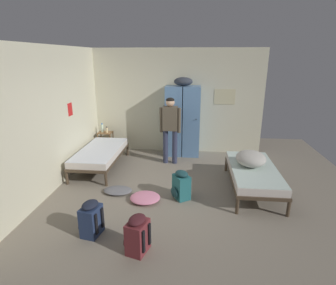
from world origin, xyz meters
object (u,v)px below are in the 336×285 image
object	(u,v)px
locker_bank	(183,120)
person_traveler	(170,125)
bed_right	(253,172)
bedding_heap	(251,158)
backpack_teal	(181,185)
clothes_pile_pink	(145,198)
clothes_pile_grey	(118,190)
bed_left_rear	(100,153)
backpack_maroon	(137,235)
lotion_bottle	(107,130)
water_bottle	(102,128)
backpack_navy	(91,219)
shelf_unit	(106,140)

from	to	relation	value
locker_bank	person_traveler	size ratio (longest dim) A/B	1.26
bed_right	bedding_heap	xyz separation A→B (m)	(-0.05, 0.10, 0.25)
locker_bank	bedding_heap	bearing A→B (deg)	-51.97
backpack_teal	clothes_pile_pink	xyz separation A→B (m)	(-0.66, -0.16, -0.20)
clothes_pile_grey	bedding_heap	bearing A→B (deg)	10.60
bed_left_rear	backpack_maroon	world-z (taller)	backpack_maroon
person_traveler	lotion_bottle	distance (m)	1.93
bedding_heap	water_bottle	world-z (taller)	water_bottle
water_bottle	lotion_bottle	world-z (taller)	water_bottle
locker_bank	backpack_navy	distance (m)	3.91
bedding_heap	water_bottle	xyz separation A→B (m)	(-3.67, 1.86, 0.05)
bed_right	backpack_teal	xyz separation A→B (m)	(-1.40, -0.48, -0.12)
bed_right	lotion_bottle	xyz separation A→B (m)	(-3.57, 1.90, 0.27)
locker_bank	water_bottle	distance (m)	2.24
bed_left_rear	backpack_maroon	bearing A→B (deg)	-62.23
shelf_unit	water_bottle	bearing A→B (deg)	165.96
bed_right	backpack_maroon	bearing A→B (deg)	-133.58
bed_right	clothes_pile_pink	distance (m)	2.18
backpack_maroon	water_bottle	bearing A→B (deg)	114.44
shelf_unit	bedding_heap	xyz separation A→B (m)	(3.59, -1.84, 0.29)
bed_left_rear	backpack_navy	xyz separation A→B (m)	(0.71, -2.50, -0.12)
shelf_unit	lotion_bottle	distance (m)	0.31
bed_right	backpack_navy	xyz separation A→B (m)	(-2.68, -1.71, -0.12)
bedding_heap	lotion_bottle	distance (m)	3.95
backpack_teal	clothes_pile_grey	size ratio (longest dim) A/B	0.98
clothes_pile_grey	backpack_navy	bearing A→B (deg)	-91.33
shelf_unit	backpack_navy	distance (m)	3.77
bed_right	clothes_pile_grey	distance (m)	2.70
bed_right	clothes_pile_pink	size ratio (longest dim) A/B	3.39
bed_right	backpack_maroon	size ratio (longest dim) A/B	3.45
lotion_bottle	backpack_navy	xyz separation A→B (m)	(0.89, -3.61, -0.39)
locker_bank	shelf_unit	size ratio (longest dim) A/B	3.63
clothes_pile_pink	backpack_maroon	bearing A→B (deg)	-83.98
bed_right	water_bottle	distance (m)	4.22
locker_bank	shelf_unit	distance (m)	2.23
water_bottle	backpack_teal	bearing A→B (deg)	-46.41
lotion_bottle	backpack_teal	distance (m)	3.24
shelf_unit	person_traveler	world-z (taller)	person_traveler
shelf_unit	bed_left_rear	size ratio (longest dim) A/B	0.30
bed_right	backpack_navy	bearing A→B (deg)	-147.49
clothes_pile_pink	water_bottle	bearing A→B (deg)	122.57
water_bottle	person_traveler	bearing A→B (deg)	-19.06
clothes_pile_pink	clothes_pile_grey	distance (m)	0.64
backpack_maroon	bed_left_rear	bearing A→B (deg)	117.77
bed_left_rear	bedding_heap	distance (m)	3.42
person_traveler	clothes_pile_grey	distance (m)	2.11
shelf_unit	clothes_pile_pink	xyz separation A→B (m)	(1.58, -2.58, -0.29)
water_bottle	lotion_bottle	xyz separation A→B (m)	(0.15, -0.06, -0.04)
bedding_heap	person_traveler	bearing A→B (deg)	145.44
clothes_pile_pink	clothes_pile_grey	xyz separation A→B (m)	(-0.59, 0.25, -0.01)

